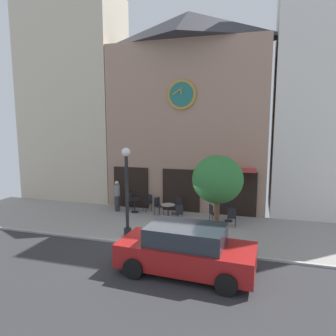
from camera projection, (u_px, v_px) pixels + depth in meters
ground_plane at (158, 257)px, 10.90m from camera, size 24.13×11.79×0.13m
clock_building at (188, 109)px, 17.18m from camera, size 8.80×4.16×10.78m
neighbor_building_left at (75, 100)px, 19.52m from camera, size 6.19×3.52×12.50m
street_lamp at (127, 192)px, 12.56m from camera, size 0.36×0.36×3.77m
street_tree at (218, 180)px, 11.20m from camera, size 1.89×1.70×3.59m
cafe_table_leftmost at (134, 202)px, 16.30m from camera, size 0.76×0.76×0.76m
cafe_table_center_left at (168, 209)px, 15.22m from camera, size 0.70×0.70×0.72m
cafe_table_center_right at (229, 211)px, 14.77m from camera, size 0.64×0.64×0.74m
cafe_chair_facing_street at (178, 212)px, 14.54m from camera, size 0.57×0.57×0.90m
cafe_chair_corner at (129, 199)px, 17.02m from camera, size 0.55×0.55×0.90m
cafe_chair_outer at (178, 205)px, 15.90m from camera, size 0.55×0.55×0.90m
cafe_chair_under_awning at (213, 212)px, 14.53m from camera, size 0.55×0.55×0.90m
cafe_chair_near_lamp at (149, 201)px, 16.60m from camera, size 0.56×0.56×0.90m
cafe_chair_by_entrance at (232, 216)px, 13.94m from camera, size 0.41×0.41×0.90m
cafe_chair_mid_row at (158, 205)px, 15.91m from camera, size 0.55×0.55×0.90m
pedestrian_grey at (117, 196)px, 16.50m from camera, size 0.44×0.44×1.67m
parked_car_red at (186, 250)px, 9.63m from camera, size 4.39×2.20×1.55m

